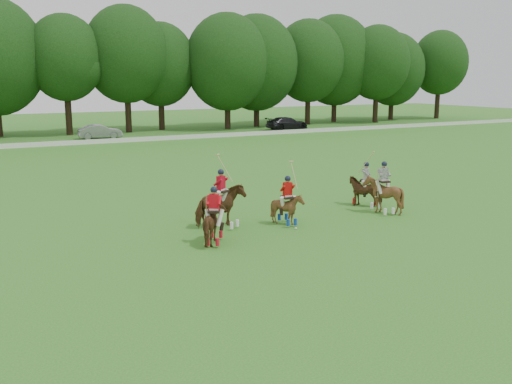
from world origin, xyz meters
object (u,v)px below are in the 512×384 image
polo_red_c (287,208)px  polo_stripe_b (383,194)px  polo_red_a (214,224)px  polo_ball (296,228)px  car_mid (100,132)px  polo_red_b (221,206)px  polo_stripe_a (366,190)px  car_right (287,123)px

polo_red_c → polo_stripe_b: bearing=-2.6°
polo_red_a → polo_ball: bearing=4.6°
car_mid → polo_red_b: 38.29m
polo_red_a → polo_stripe_a: (9.21, 2.57, -0.02)m
polo_red_a → polo_stripe_a: 9.57m
polo_red_c → polo_stripe_a: 5.49m
polo_red_c → polo_stripe_b: 5.02m
polo_stripe_a → polo_stripe_b: size_ratio=1.12×
car_right → car_mid: bearing=89.7°
polo_ball → polo_red_b: bearing=145.8°
polo_red_a → car_mid: bearing=83.1°
car_mid → car_right: (22.42, 0.00, 0.04)m
car_right → polo_red_c: 45.49m
polo_red_b → car_mid: bearing=84.5°
car_right → polo_red_a: (-27.30, -40.18, 0.02)m
polo_stripe_a → polo_ball: 5.90m
polo_red_c → polo_stripe_a: bearing=14.8°
polo_red_c → polo_stripe_a: (5.31, 1.40, 0.02)m
car_mid → polo_red_a: 40.48m
polo_red_c → polo_ball: bearing=-96.5°
car_right → polo_ball: 46.29m
polo_ball → polo_red_a: bearing=-175.4°
car_right → polo_stripe_a: size_ratio=1.94×
polo_red_b → polo_stripe_b: 7.78m
polo_red_c → polo_red_a: bearing=-163.3°
polo_red_a → polo_red_c: polo_red_c is taller
polo_red_b → polo_stripe_b: polo_red_b is taller
car_right → polo_red_a: 48.58m
car_mid → car_right: 22.42m
polo_red_c → car_right: bearing=59.1°
polo_red_a → polo_stripe_b: (8.92, 0.94, 0.10)m
car_mid → polo_red_c: polo_red_c is taller
polo_red_b → polo_stripe_b: size_ratio=1.25×
car_right → polo_stripe_a: bearing=154.0°
car_right → polo_stripe_a: polo_stripe_a is taller
car_mid → polo_red_a: bearing=178.0°
car_mid → polo_stripe_a: 37.86m
polo_red_a → polo_stripe_b: size_ratio=0.91×
car_right → polo_red_b: size_ratio=1.74×
car_mid → polo_ball: car_mid is taller
polo_red_c → polo_stripe_b: polo_red_c is taller
car_mid → polo_ball: 39.90m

